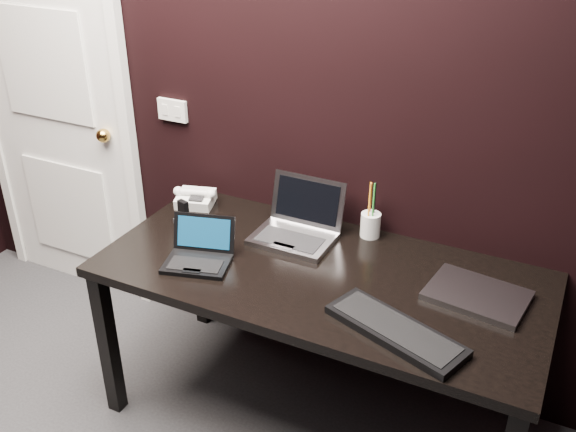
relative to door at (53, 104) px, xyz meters
The scene contains 11 objects.
wall_back 1.37m from the door, ahead, with size 4.00×4.00×0.00m, color black.
door is the anchor object (origin of this frame).
wall_switch 0.73m from the door, ahead, with size 0.15×0.02×0.10m.
desk 1.73m from the door, 12.82° to the right, with size 1.70×0.80×0.74m.
netbook 1.34m from the door, 23.68° to the right, with size 0.30×0.28×0.16m.
silver_laptop 1.49m from the door, ahead, with size 0.33×0.29×0.22m.
ext_keyboard 2.13m from the door, 16.90° to the right, with size 0.51×0.32×0.03m.
closed_laptop 2.26m from the door, ahead, with size 0.37×0.29×0.02m.
desk_phone 0.97m from the door, ahead, with size 0.20×0.19×0.10m.
mobile_phone 1.04m from the door, 16.87° to the right, with size 0.07×0.06×0.10m.
pen_cup 1.74m from the door, ahead, with size 0.10×0.10×0.24m.
Camera 1 is at (1.10, -0.49, 2.08)m, focal length 40.00 mm.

